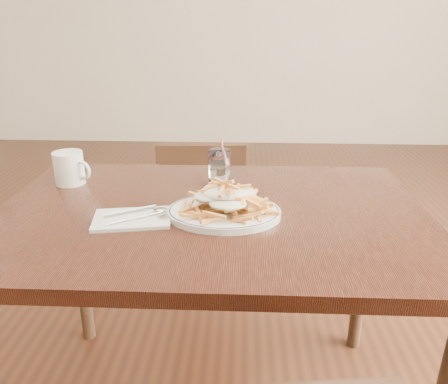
{
  "coord_description": "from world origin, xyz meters",
  "views": [
    {
      "loc": [
        0.08,
        -1.11,
        1.25
      ],
      "look_at": [
        0.04,
        -0.04,
        0.82
      ],
      "focal_mm": 35.0,
      "sensor_mm": 36.0,
      "label": 1
    }
  ],
  "objects_px": {
    "fries_plate": "(224,212)",
    "loaded_fries": "(224,197)",
    "table": "(212,235)",
    "chair_far": "(203,213)",
    "coffee_mug": "(70,168)",
    "water_glass": "(219,169)"
  },
  "relations": [
    {
      "from": "chair_far",
      "to": "coffee_mug",
      "type": "bearing_deg",
      "value": -129.56
    },
    {
      "from": "loaded_fries",
      "to": "coffee_mug",
      "type": "distance_m",
      "value": 0.56
    },
    {
      "from": "table",
      "to": "water_glass",
      "type": "bearing_deg",
      "value": 87.13
    },
    {
      "from": "loaded_fries",
      "to": "table",
      "type": "bearing_deg",
      "value": 132.5
    },
    {
      "from": "fries_plate",
      "to": "water_glass",
      "type": "relative_size",
      "value": 2.33
    },
    {
      "from": "fries_plate",
      "to": "loaded_fries",
      "type": "distance_m",
      "value": 0.05
    },
    {
      "from": "loaded_fries",
      "to": "chair_far",
      "type": "bearing_deg",
      "value": 100.25
    },
    {
      "from": "table",
      "to": "chair_far",
      "type": "xyz_separation_m",
      "value": [
        -0.09,
        0.65,
        -0.23
      ]
    },
    {
      "from": "fries_plate",
      "to": "loaded_fries",
      "type": "bearing_deg",
      "value": 180.0
    },
    {
      "from": "loaded_fries",
      "to": "coffee_mug",
      "type": "height_order",
      "value": "coffee_mug"
    },
    {
      "from": "loaded_fries",
      "to": "coffee_mug",
      "type": "bearing_deg",
      "value": 155.52
    },
    {
      "from": "table",
      "to": "fries_plate",
      "type": "xyz_separation_m",
      "value": [
        0.04,
        -0.04,
        0.09
      ]
    },
    {
      "from": "chair_far",
      "to": "fries_plate",
      "type": "xyz_separation_m",
      "value": [
        0.12,
        -0.69,
        0.32
      ]
    },
    {
      "from": "coffee_mug",
      "to": "table",
      "type": "bearing_deg",
      "value": -22.1
    },
    {
      "from": "chair_far",
      "to": "loaded_fries",
      "type": "xyz_separation_m",
      "value": [
        0.12,
        -0.69,
        0.36
      ]
    },
    {
      "from": "chair_far",
      "to": "loaded_fries",
      "type": "distance_m",
      "value": 0.79
    },
    {
      "from": "chair_far",
      "to": "coffee_mug",
      "type": "relative_size",
      "value": 6.05
    },
    {
      "from": "table",
      "to": "coffee_mug",
      "type": "relative_size",
      "value": 9.28
    },
    {
      "from": "fries_plate",
      "to": "coffee_mug",
      "type": "distance_m",
      "value": 0.56
    },
    {
      "from": "chair_far",
      "to": "water_glass",
      "type": "distance_m",
      "value": 0.58
    },
    {
      "from": "chair_far",
      "to": "water_glass",
      "type": "bearing_deg",
      "value": -77.37
    },
    {
      "from": "fries_plate",
      "to": "water_glass",
      "type": "distance_m",
      "value": 0.25
    }
  ]
}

